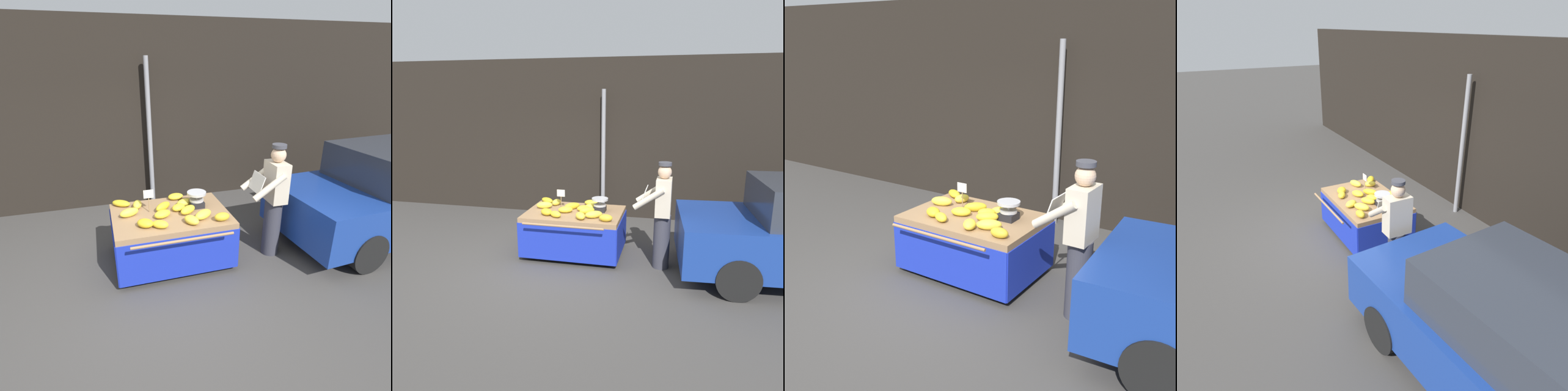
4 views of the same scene
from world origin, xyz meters
TOP-DOWN VIEW (x-y plane):
  - ground_plane at (0.00, 0.00)m, footprint 60.00×60.00m
  - back_wall at (0.00, 3.04)m, footprint 16.00×0.24m
  - street_pole at (0.32, 2.73)m, footprint 0.09×0.09m
  - banana_cart at (0.23, 0.60)m, footprint 1.65×1.35m
  - weighing_scale at (0.65, 0.72)m, footprint 0.28×0.28m
  - price_sign at (-0.05, 0.73)m, footprint 0.14×0.01m
  - banana_bunch_0 at (-0.42, 1.05)m, footprint 0.31×0.27m
  - banana_bunch_1 at (0.37, 0.67)m, footprint 0.27×0.25m
  - banana_bunch_2 at (0.47, 0.53)m, footprint 0.30×0.27m
  - banana_bunch_3 at (0.42, 1.08)m, footprint 0.25×0.19m
  - banana_bunch_4 at (0.49, 0.81)m, footprint 0.28×0.22m
  - banana_bunch_5 at (-0.34, 0.68)m, footprint 0.30×0.21m
  - banana_bunch_6 at (0.85, 0.19)m, footprint 0.22×0.14m
  - banana_bunch_7 at (0.10, 0.51)m, footprint 0.29×0.24m
  - banana_bunch_8 at (0.43, 0.22)m, footprint 0.24×0.28m
  - banana_bunch_9 at (-0.17, 0.30)m, footprint 0.28×0.26m
  - banana_bunch_10 at (0.63, 0.32)m, footprint 0.33×0.28m
  - banana_bunch_11 at (-0.19, 0.92)m, footprint 0.18×0.25m
  - banana_bunch_12 at (0.15, 0.74)m, footprint 0.29×0.27m
  - banana_bunch_13 at (0.01, 0.22)m, footprint 0.25×0.23m
  - vendor_person at (1.71, 0.35)m, footprint 0.59×0.52m

SIDE VIEW (x-z plane):
  - ground_plane at x=0.00m, z-range 0.00..0.00m
  - banana_cart at x=0.23m, z-range 0.18..0.94m
  - banana_bunch_0 at x=-0.42m, z-range 0.76..0.86m
  - banana_bunch_3 at x=0.42m, z-range 0.76..0.86m
  - banana_bunch_1 at x=0.37m, z-range 0.76..0.86m
  - banana_bunch_4 at x=0.49m, z-range 0.76..0.86m
  - banana_bunch_13 at x=0.01m, z-range 0.76..0.87m
  - banana_bunch_7 at x=0.10m, z-range 0.76..0.87m
  - banana_bunch_11 at x=-0.19m, z-range 0.76..0.87m
  - banana_bunch_8 at x=0.43m, z-range 0.76..0.87m
  - banana_bunch_9 at x=-0.17m, z-range 0.76..0.87m
  - banana_bunch_2 at x=0.47m, z-range 0.76..0.88m
  - banana_bunch_6 at x=0.85m, z-range 0.76..0.88m
  - banana_bunch_12 at x=0.15m, z-range 0.76..0.88m
  - banana_bunch_10 at x=0.63m, z-range 0.76..0.88m
  - banana_bunch_5 at x=-0.34m, z-range 0.76..0.88m
  - vendor_person at x=1.71m, z-range 0.02..1.73m
  - weighing_scale at x=0.65m, z-range 0.76..1.00m
  - price_sign at x=-0.05m, z-range 0.84..1.18m
  - street_pole at x=0.32m, z-range 0.00..2.84m
  - back_wall at x=0.00m, z-range 0.00..3.50m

